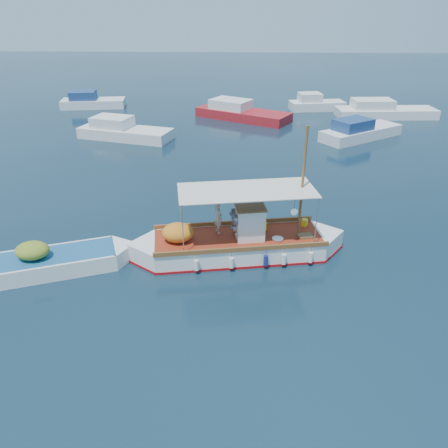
{
  "coord_description": "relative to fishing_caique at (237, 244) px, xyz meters",
  "views": [
    {
      "loc": [
        -0.34,
        -15.04,
        9.52
      ],
      "look_at": [
        -0.98,
        0.0,
        1.77
      ],
      "focal_mm": 35.0,
      "sensor_mm": 36.0,
      "label": 1
    }
  ],
  "objects": [
    {
      "name": "bg_boat_far_w",
      "position": [
        -14.82,
        27.46,
        0.01
      ],
      "size": [
        6.32,
        3.13,
        1.8
      ],
      "rotation": [
        0.0,
        0.0,
        0.14
      ],
      "color": "silver",
      "rests_on": "ground"
    },
    {
      "name": "bg_boat_e",
      "position": [
        12.82,
        24.6,
        0.01
      ],
      "size": [
        8.94,
        3.17,
        1.8
      ],
      "rotation": [
        0.0,
        0.0,
        0.07
      ],
      "color": "silver",
      "rests_on": "ground"
    },
    {
      "name": "dinghy",
      "position": [
        -7.11,
        -1.47,
        -0.16
      ],
      "size": [
        5.85,
        3.23,
        1.52
      ],
      "rotation": [
        0.0,
        0.0,
        0.36
      ],
      "color": "white",
      "rests_on": "ground"
    },
    {
      "name": "bg_boat_nw",
      "position": [
        -9.02,
        16.89,
        0.01
      ],
      "size": [
        7.52,
        4.22,
        1.8
      ],
      "rotation": [
        0.0,
        0.0,
        -0.27
      ],
      "color": "silver",
      "rests_on": "ground"
    },
    {
      "name": "bg_boat_n",
      "position": [
        -0.07,
        23.46,
        0.01
      ],
      "size": [
        8.73,
        6.59,
        1.8
      ],
      "rotation": [
        0.0,
        0.0,
        -0.51
      ],
      "color": "maroon",
      "rests_on": "ground"
    },
    {
      "name": "bg_boat_far_n",
      "position": [
        7.15,
        27.37,
        0.01
      ],
      "size": [
        5.43,
        2.81,
        1.8
      ],
      "rotation": [
        0.0,
        0.0,
        0.16
      ],
      "color": "silver",
      "rests_on": "ground"
    },
    {
      "name": "ground",
      "position": [
        0.47,
        -0.68,
        -0.48
      ],
      "size": [
        160.0,
        160.0,
        0.0
      ],
      "primitive_type": "plane",
      "color": "black",
      "rests_on": "ground"
    },
    {
      "name": "fishing_caique",
      "position": [
        0.0,
        0.0,
        0.0
      ],
      "size": [
        8.96,
        3.52,
        5.54
      ],
      "rotation": [
        0.0,
        0.0,
        0.17
      ],
      "color": "white",
      "rests_on": "ground"
    },
    {
      "name": "bg_boat_ne",
      "position": [
        9.08,
        17.57,
        0.01
      ],
      "size": [
        6.89,
        5.78,
        1.8
      ],
      "rotation": [
        0.0,
        0.0,
        0.62
      ],
      "color": "silver",
      "rests_on": "ground"
    }
  ]
}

